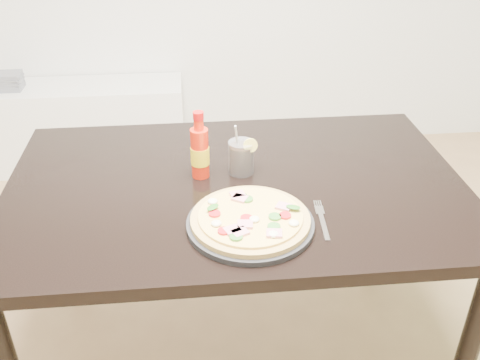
{
  "coord_description": "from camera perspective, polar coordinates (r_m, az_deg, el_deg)",
  "views": [
    {
      "loc": [
        -0.05,
        -0.88,
        1.6
      ],
      "look_at": [
        0.08,
        0.4,
        0.83
      ],
      "focal_mm": 40.0,
      "sensor_mm": 36.0,
      "label": 1
    }
  ],
  "objects": [
    {
      "name": "plate",
      "position": [
        1.44,
        1.1,
        -4.69
      ],
      "size": [
        0.34,
        0.34,
        0.02
      ],
      "primitive_type": "cylinder",
      "color": "black",
      "rests_on": "dining_table"
    },
    {
      "name": "fork",
      "position": [
        1.49,
        8.7,
        -4.08
      ],
      "size": [
        0.03,
        0.19,
        0.0
      ],
      "rotation": [
        0.0,
        0.0,
        -0.07
      ],
      "color": "silver",
      "rests_on": "dining_table"
    },
    {
      "name": "cd_stack",
      "position": [
        3.27,
        -23.47,
        9.64
      ],
      "size": [
        0.14,
        0.12,
        0.09
      ],
      "color": "slate",
      "rests_on": "media_console"
    },
    {
      "name": "pizza",
      "position": [
        1.43,
        1.11,
        -4.09
      ],
      "size": [
        0.32,
        0.32,
        0.03
      ],
      "color": "tan",
      "rests_on": "plate"
    },
    {
      "name": "hot_sauce_bottle",
      "position": [
        1.63,
        -4.31,
        3.05
      ],
      "size": [
        0.07,
        0.07,
        0.22
      ],
      "rotation": [
        0.0,
        0.0,
        -0.25
      ],
      "color": "red",
      "rests_on": "dining_table"
    },
    {
      "name": "cola_cup",
      "position": [
        1.67,
        0.14,
        2.38
      ],
      "size": [
        0.09,
        0.08,
        0.17
      ],
      "rotation": [
        0.0,
        0.0,
        -0.16
      ],
      "color": "black",
      "rests_on": "dining_table"
    },
    {
      "name": "media_console",
      "position": [
        3.33,
        -18.23,
        5.44
      ],
      "size": [
        1.4,
        0.34,
        0.5
      ],
      "primitive_type": "cube",
      "color": "white",
      "rests_on": "ground"
    },
    {
      "name": "dining_table",
      "position": [
        1.68,
        -0.4,
        -2.67
      ],
      "size": [
        1.4,
        0.9,
        0.75
      ],
      "color": "black",
      "rests_on": "ground"
    }
  ]
}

